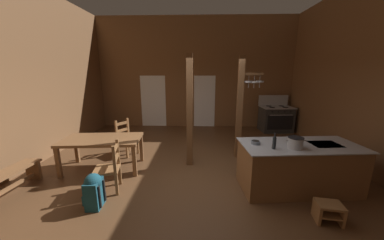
{
  "coord_description": "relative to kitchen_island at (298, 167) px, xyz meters",
  "views": [
    {
      "loc": [
        0.16,
        -4.01,
        2.21
      ],
      "look_at": [
        -0.01,
        0.92,
        1.04
      ],
      "focal_mm": 19.17,
      "sensor_mm": 36.0,
      "label": 1
    }
  ],
  "objects": [
    {
      "name": "ground_plane",
      "position": [
        -2.05,
        0.35,
        -0.5
      ],
      "size": [
        8.34,
        9.22,
        0.1
      ],
      "primitive_type": "cube",
      "color": "brown"
    },
    {
      "name": "wall_back",
      "position": [
        -2.05,
        4.63,
        1.68
      ],
      "size": [
        8.34,
        0.14,
        4.24
      ],
      "primitive_type": "cube",
      "color": "brown",
      "rests_on": "ground_plane"
    },
    {
      "name": "glazed_door_back_left",
      "position": [
        -3.74,
        4.56,
        0.58
      ],
      "size": [
        1.0,
        0.01,
        2.05
      ],
      "primitive_type": "cube",
      "color": "white",
      "rests_on": "ground_plane"
    },
    {
      "name": "glazed_panel_back_right",
      "position": [
        -1.67,
        4.56,
        0.58
      ],
      "size": [
        0.84,
        0.01,
        2.05
      ],
      "primitive_type": "cube",
      "color": "white",
      "rests_on": "ground_plane"
    },
    {
      "name": "kitchen_island",
      "position": [
        0.0,
        0.0,
        0.0
      ],
      "size": [
        2.23,
        1.14,
        0.89
      ],
      "color": "brown",
      "rests_on": "ground_plane"
    },
    {
      "name": "stove_range",
      "position": [
        1.01,
        3.97,
        0.04
      ],
      "size": [
        1.2,
        0.89,
        1.32
      ],
      "color": "#2D2D2D",
      "rests_on": "ground_plane"
    },
    {
      "name": "support_post_with_pot_rack",
      "position": [
        -0.82,
        1.49,
        0.96
      ],
      "size": [
        0.62,
        0.25,
        2.59
      ],
      "color": "brown",
      "rests_on": "ground_plane"
    },
    {
      "name": "support_post_center",
      "position": [
        -2.1,
        0.99,
        0.85
      ],
      "size": [
        0.14,
        0.14,
        2.59
      ],
      "color": "brown",
      "rests_on": "ground_plane"
    },
    {
      "name": "step_stool",
      "position": [
        0.07,
        -0.92,
        -0.27
      ],
      "size": [
        0.4,
        0.33,
        0.3
      ],
      "color": "olive",
      "rests_on": "ground_plane"
    },
    {
      "name": "dining_table",
      "position": [
        -4.08,
        0.67,
        0.21
      ],
      "size": [
        1.77,
        1.04,
        0.74
      ],
      "color": "brown",
      "rests_on": "ground_plane"
    },
    {
      "name": "ladderback_chair_near_window",
      "position": [
        -3.86,
        1.58,
        0.01
      ],
      "size": [
        0.6,
        0.6,
        0.95
      ],
      "color": "olive",
      "rests_on": "ground_plane"
    },
    {
      "name": "ladderback_chair_by_post",
      "position": [
        -3.55,
        -0.2,
        0.01
      ],
      "size": [
        0.52,
        0.52,
        0.95
      ],
      "color": "olive",
      "rests_on": "ground_plane"
    },
    {
      "name": "backpack",
      "position": [
        -3.61,
        -0.7,
        -0.13
      ],
      "size": [
        0.32,
        0.33,
        0.6
      ],
      "color": "#194756",
      "rests_on": "ground_plane"
    },
    {
      "name": "stockpot_on_counter",
      "position": [
        -0.19,
        -0.19,
        0.55
      ],
      "size": [
        0.34,
        0.27,
        0.2
      ],
      "color": "#A8AAB2",
      "rests_on": "kitchen_island"
    },
    {
      "name": "mixing_bowl_on_counter",
      "position": [
        -0.83,
        0.0,
        0.48
      ],
      "size": [
        0.17,
        0.17,
        0.06
      ],
      "color": "slate",
      "rests_on": "kitchen_island"
    },
    {
      "name": "bottle_tall_on_counter",
      "position": [
        -0.57,
        -0.24,
        0.56
      ],
      "size": [
        0.06,
        0.06,
        0.28
      ],
      "color": "#1E2328",
      "rests_on": "kitchen_island"
    }
  ]
}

